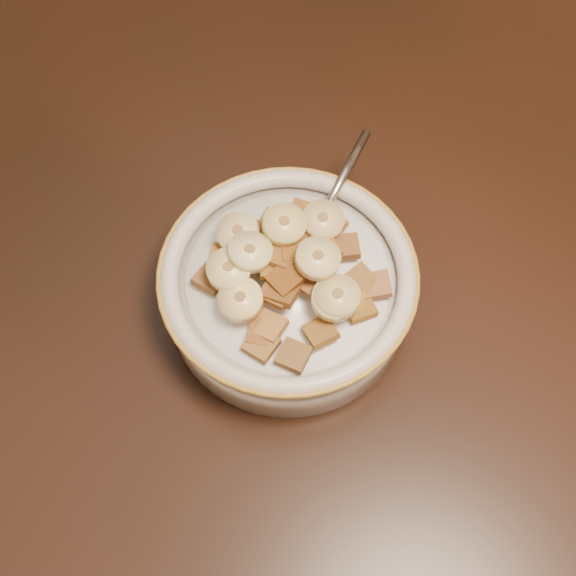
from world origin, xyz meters
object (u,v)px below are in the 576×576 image
Objects in this scene: chair at (477,13)px; cereal_bowl at (288,293)px; table at (153,104)px; spoon at (306,246)px.

chair reaches higher than cereal_bowl.
chair is (0.07, 0.58, -0.28)m from table.
table is 7.84× the size of cereal_bowl.
cereal_bowl is at bearing -89.47° from chair.
spoon is at bearing -89.31° from chair.
cereal_bowl is at bearing 90.00° from spoon.
table is at bearing 156.44° from cereal_bowl.
chair is 0.76m from spoon.
chair is at bearing -85.87° from spoon.
table is at bearing -27.14° from spoon.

